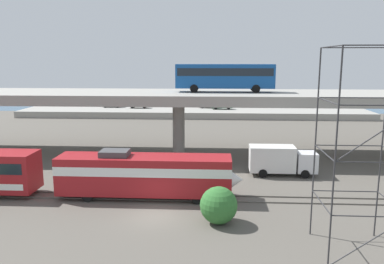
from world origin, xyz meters
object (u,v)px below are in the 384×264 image
train_locomotive (153,173)px  service_truck_west (280,160)px  scaffolding_tower (362,145)px  parked_car_0 (208,104)px  parked_car_1 (139,105)px  parked_car_3 (112,104)px  transit_bus_on_overpass (225,75)px  parked_car_2 (222,106)px

train_locomotive → service_truck_west: bearing=32.1°
train_locomotive → scaffolding_tower: bearing=-32.0°
scaffolding_tower → train_locomotive: bearing=148.0°
service_truck_west → parked_car_0: (-8.24, 46.12, 0.48)m
parked_car_1 → parked_car_3: (-6.14, 1.12, -0.00)m
train_locomotive → transit_bus_on_overpass: size_ratio=1.32×
parked_car_2 → parked_car_0: bearing=-37.3°
parked_car_0 → parked_car_2: same height
parked_car_2 → service_truck_west: bearing=96.8°
parked_car_2 → transit_bus_on_overpass: bearing=89.4°
parked_car_0 → service_truck_west: bearing=-79.9°
scaffolding_tower → parked_car_0: bearing=99.2°
parked_car_1 → service_truck_west: bearing=-62.3°
scaffolding_tower → parked_car_0: scaffolding_tower is taller
service_truck_west → scaffolding_tower: 17.21m
transit_bus_on_overpass → service_truck_west: 13.43m
parked_car_1 → parked_car_2: size_ratio=0.98×
parked_car_0 → parked_car_3: bearing=-179.2°
transit_bus_on_overpass → parked_car_3: bearing=123.1°
train_locomotive → parked_car_1: 53.51m
service_truck_west → parked_car_1: (-23.50, 44.71, 0.48)m
transit_bus_on_overpass → scaffolding_tower: 26.57m
scaffolding_tower → parked_car_3: bearing=116.9°
transit_bus_on_overpass → parked_car_0: bearing=94.0°
parked_car_1 → parked_car_2: (18.27, -0.88, -0.00)m
train_locomotive → parked_car_2: size_ratio=3.62×
transit_bus_on_overpass → parked_car_1: 40.73m
transit_bus_on_overpass → parked_car_1: (-17.88, 35.75, -7.80)m
service_truck_west → parked_car_3: service_truck_west is taller
parked_car_2 → parked_car_3: same height
train_locomotive → parked_car_3: 56.21m
service_truck_west → parked_car_1: service_truck_west is taller
train_locomotive → scaffolding_tower: (13.99, -8.75, 4.57)m
service_truck_west → scaffolding_tower: bearing=-83.3°
train_locomotive → service_truck_west: (12.06, 7.56, -0.56)m
transit_bus_on_overpass → parked_car_1: size_ratio=2.80×
transit_bus_on_overpass → parked_car_2: 35.73m
transit_bus_on_overpass → parked_car_2: (0.39, 34.87, -7.80)m
service_truck_west → parked_car_3: size_ratio=1.52×
service_truck_west → scaffolding_tower: scaffolding_tower is taller
parked_car_3 → parked_car_2: bearing=175.3°
parked_car_1 → parked_car_3: same height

